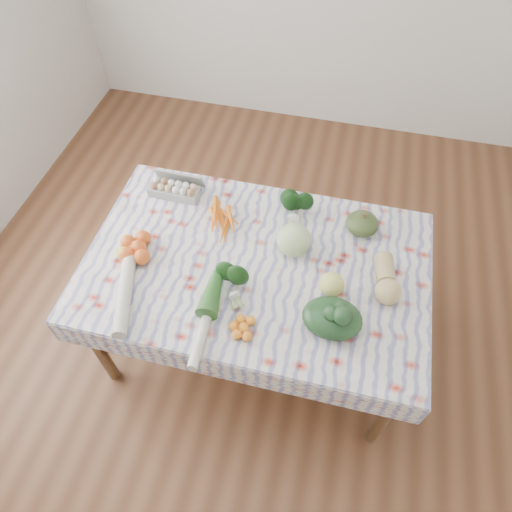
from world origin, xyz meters
TOP-DOWN VIEW (x-y plane):
  - ground at (0.00, 0.00)m, footprint 4.50×4.50m
  - dining_table at (0.00, 0.00)m, footprint 1.60×1.00m
  - tablecloth at (0.00, 0.00)m, footprint 1.66×1.06m
  - egg_carton at (-0.54, 0.34)m, footprint 0.28×0.12m
  - carrot_bunch at (-0.24, 0.20)m, footprint 0.27×0.26m
  - kale_bunch at (0.13, 0.34)m, footprint 0.16×0.15m
  - kabocha_squash at (0.47, 0.33)m, footprint 0.19×0.19m
  - cabbage at (0.16, 0.12)m, footprint 0.19×0.19m
  - butternut_squash at (0.61, 0.02)m, footprint 0.16×0.27m
  - orange_cluster at (-0.57, -0.07)m, footprint 0.32×0.32m
  - broccoli at (-0.07, -0.19)m, footprint 0.18×0.18m
  - mandarin_cluster at (0.03, -0.36)m, footprint 0.16×0.16m
  - grapefruit at (0.37, -0.08)m, footprint 0.15×0.15m
  - spinach_bag at (0.40, -0.25)m, footprint 0.29×0.24m
  - daikon at (-0.53, -0.33)m, footprint 0.19×0.44m
  - leek at (-0.14, -0.37)m, footprint 0.07×0.46m

SIDE VIEW (x-z plane):
  - ground at x=0.00m, z-range 0.00..0.00m
  - dining_table at x=0.00m, z-range 0.30..1.05m
  - tablecloth at x=0.00m, z-range 0.75..0.76m
  - carrot_bunch at x=-0.24m, z-range 0.76..0.80m
  - mandarin_cluster at x=0.03m, z-range 0.76..0.81m
  - leek at x=-0.14m, z-range 0.76..0.81m
  - daikon at x=-0.53m, z-range 0.76..0.83m
  - egg_carton at x=-0.54m, z-range 0.76..0.84m
  - orange_cluster at x=-0.57m, z-range 0.76..0.84m
  - broccoli at x=-0.07m, z-range 0.76..0.86m
  - kabocha_squash at x=0.47m, z-range 0.76..0.87m
  - grapefruit at x=0.37m, z-range 0.76..0.88m
  - spinach_bag at x=0.40m, z-range 0.76..0.88m
  - butternut_squash at x=0.61m, z-range 0.76..0.88m
  - kale_bunch at x=0.13m, z-range 0.76..0.90m
  - cabbage at x=0.16m, z-range 0.76..0.93m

